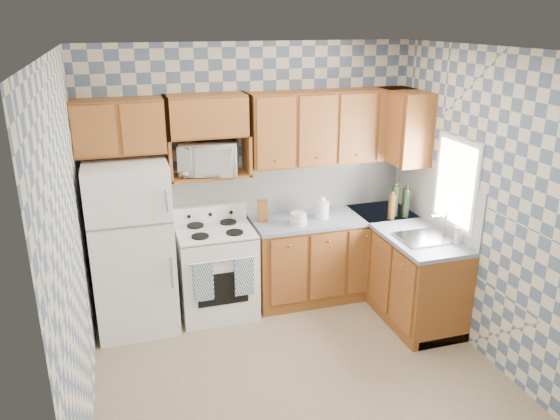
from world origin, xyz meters
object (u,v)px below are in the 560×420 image
at_px(microwave, 208,158).
at_px(electric_kettle, 322,210).
at_px(refrigerator, 132,247).
at_px(stove_body, 217,272).

bearing_deg(microwave, electric_kettle, 4.63).
bearing_deg(electric_kettle, microwave, 170.88).
bearing_deg(refrigerator, stove_body, 1.78).
xyz_separation_m(refrigerator, electric_kettle, (1.95, 0.02, 0.17)).
height_order(stove_body, microwave, microwave).
height_order(refrigerator, stove_body, refrigerator).
bearing_deg(microwave, stove_body, -75.28).
distance_m(stove_body, microwave, 1.17).
bearing_deg(stove_body, refrigerator, -178.22).
relative_size(microwave, electric_kettle, 3.12).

